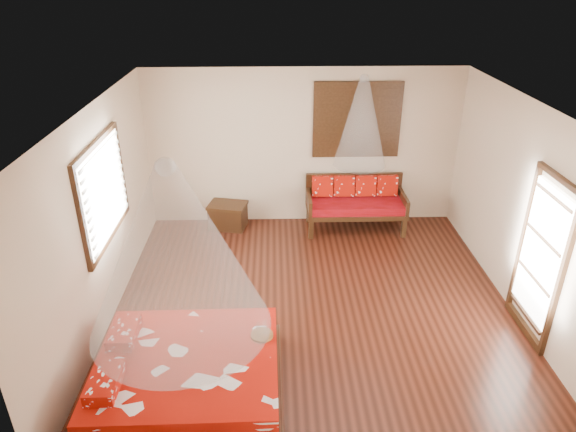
{
  "coord_description": "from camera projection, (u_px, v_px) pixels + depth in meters",
  "views": [
    {
      "loc": [
        -0.53,
        -5.9,
        4.31
      ],
      "look_at": [
        -0.34,
        0.53,
        1.15
      ],
      "focal_mm": 32.0,
      "sensor_mm": 36.0,
      "label": 1
    }
  ],
  "objects": [
    {
      "name": "wine_tray",
      "position": [
        262.0,
        332.0,
        5.83
      ],
      "size": [
        0.26,
        0.26,
        0.21
      ],
      "rotation": [
        0.0,
        0.0,
        0.27
      ],
      "color": "brown",
      "rests_on": "bed"
    },
    {
      "name": "shutter_panel",
      "position": [
        357.0,
        120.0,
        8.83
      ],
      "size": [
        1.52,
        0.06,
        1.32
      ],
      "color": "black",
      "rests_on": "wall_back"
    },
    {
      "name": "glazed_door",
      "position": [
        540.0,
        259.0,
        6.27
      ],
      "size": [
        0.08,
        1.02,
        2.16
      ],
      "color": "black",
      "rests_on": "floor"
    },
    {
      "name": "room",
      "position": [
        316.0,
        216.0,
        6.59
      ],
      "size": [
        5.54,
        5.54,
        2.84
      ],
      "color": "black",
      "rests_on": "ground"
    },
    {
      "name": "storage_chest",
      "position": [
        228.0,
        215.0,
        9.27
      ],
      "size": [
        0.75,
        0.62,
        0.46
      ],
      "rotation": [
        0.0,
        0.0,
        -0.22
      ],
      "color": "black",
      "rests_on": "floor"
    },
    {
      "name": "window_left",
      "position": [
        104.0,
        191.0,
        6.57
      ],
      "size": [
        0.1,
        1.74,
        1.34
      ],
      "color": "black",
      "rests_on": "wall_left"
    },
    {
      "name": "mosquito_net_main",
      "position": [
        174.0,
        250.0,
        4.92
      ],
      "size": [
        1.84,
        1.84,
        1.8
      ],
      "primitive_type": "cone",
      "color": "silver",
      "rests_on": "ceiling"
    },
    {
      "name": "daybed",
      "position": [
        355.0,
        201.0,
        9.14
      ],
      "size": [
        1.74,
        0.77,
        0.94
      ],
      "color": "black",
      "rests_on": "floor"
    },
    {
      "name": "bed",
      "position": [
        187.0,
        376.0,
        5.63
      ],
      "size": [
        2.06,
        1.87,
        0.64
      ],
      "rotation": [
        0.0,
        0.0,
        0.01
      ],
      "color": "black",
      "rests_on": "floor"
    },
    {
      "name": "mosquito_net_daybed",
      "position": [
        362.0,
        122.0,
        8.37
      ],
      "size": [
        0.88,
        0.88,
        1.5
      ],
      "primitive_type": "cone",
      "color": "silver",
      "rests_on": "ceiling"
    }
  ]
}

